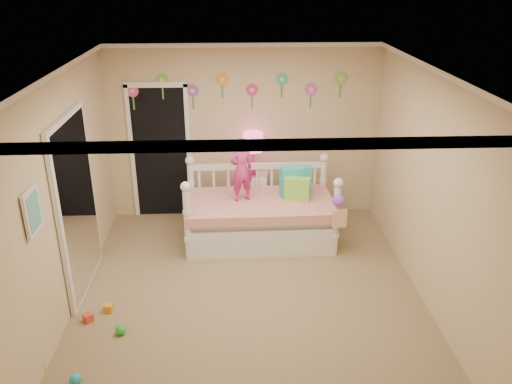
{
  "coord_description": "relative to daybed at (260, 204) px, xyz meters",
  "views": [
    {
      "loc": [
        -0.18,
        -5.17,
        3.54
      ],
      "look_at": [
        0.1,
        0.6,
        1.05
      ],
      "focal_mm": 36.44,
      "sensor_mm": 36.0,
      "label": 1
    }
  ],
  "objects": [
    {
      "name": "child",
      "position": [
        -0.25,
        0.01,
        0.51
      ],
      "size": [
        0.38,
        0.31,
        0.89
      ],
      "primitive_type": "imported",
      "rotation": [
        0.0,
        0.0,
        3.5
      ],
      "color": "#CE2E7F",
      "rests_on": "daybed"
    },
    {
      "name": "back_wall",
      "position": [
        -0.19,
        0.92,
        0.75
      ],
      "size": [
        4.0,
        0.01,
        2.6
      ],
      "primitive_type": "cube",
      "color": "tan",
      "rests_on": "floor"
    },
    {
      "name": "crown_molding",
      "position": [
        -0.19,
        -1.33,
        2.02
      ],
      "size": [
        4.0,
        4.5,
        0.06
      ],
      "primitive_type": null,
      "color": "white",
      "rests_on": "ceiling"
    },
    {
      "name": "pillow_lime",
      "position": [
        0.51,
        -0.02,
        0.22
      ],
      "size": [
        0.36,
        0.21,
        0.32
      ],
      "primitive_type": "cube",
      "rotation": [
        0.0,
        0.0,
        -0.26
      ],
      "color": "#88DF44",
      "rests_on": "daybed"
    },
    {
      "name": "nightstand",
      "position": [
        -0.06,
        0.72,
        -0.2
      ],
      "size": [
        0.46,
        0.37,
        0.71
      ],
      "primitive_type": "cube",
      "rotation": [
        0.0,
        0.0,
        -0.11
      ],
      "color": "white",
      "rests_on": "floor"
    },
    {
      "name": "hanging_bag",
      "position": [
        0.97,
        -0.56,
        0.12
      ],
      "size": [
        0.2,
        0.16,
        0.36
      ],
      "primitive_type": null,
      "color": "beige",
      "rests_on": "daybed"
    },
    {
      "name": "table_lamp",
      "position": [
        -0.06,
        0.72,
        0.59
      ],
      "size": [
        0.29,
        0.29,
        0.65
      ],
      "color": "#DD1D8A",
      "rests_on": "nightstand"
    },
    {
      "name": "left_wall",
      "position": [
        -2.19,
        -1.33,
        0.75
      ],
      "size": [
        0.01,
        4.5,
        2.6
      ],
      "primitive_type": "cube",
      "color": "tan",
      "rests_on": "floor"
    },
    {
      "name": "right_wall",
      "position": [
        1.81,
        -1.33,
        0.75
      ],
      "size": [
        0.01,
        4.5,
        2.6
      ],
      "primitive_type": "cube",
      "color": "tan",
      "rests_on": "floor"
    },
    {
      "name": "ceiling",
      "position": [
        -0.19,
        -1.33,
        2.05
      ],
      "size": [
        4.0,
        4.5,
        0.01
      ],
      "primitive_type": "cube",
      "color": "white",
      "rests_on": "floor"
    },
    {
      "name": "wall_picture",
      "position": [
        -2.16,
        -2.23,
        1.0
      ],
      "size": [
        0.05,
        0.34,
        0.42
      ],
      "primitive_type": "cube",
      "color": "white",
      "rests_on": "left_wall"
    },
    {
      "name": "daybed",
      "position": [
        0.0,
        0.0,
        0.0
      ],
      "size": [
        2.06,
        1.13,
        1.11
      ],
      "primitive_type": null,
      "rotation": [
        0.0,
        0.0,
        0.01
      ],
      "color": "white",
      "rests_on": "floor"
    },
    {
      "name": "toy_scatter",
      "position": [
        -1.94,
        -2.19,
        -0.5
      ],
      "size": [
        0.96,
        1.39,
        0.11
      ],
      "primitive_type": null,
      "rotation": [
        0.0,
        0.0,
        0.13
      ],
      "color": "#996666",
      "rests_on": "floor"
    },
    {
      "name": "closet_doorway",
      "position": [
        -1.44,
        0.9,
        0.48
      ],
      "size": [
        0.9,
        0.04,
        2.07
      ],
      "primitive_type": "cube",
      "color": "black",
      "rests_on": "back_wall"
    },
    {
      "name": "mirror_closet",
      "position": [
        -2.15,
        -1.03,
        0.5
      ],
      "size": [
        0.07,
        1.3,
        2.1
      ],
      "primitive_type": "cube",
      "color": "white",
      "rests_on": "left_wall"
    },
    {
      "name": "floor",
      "position": [
        -0.19,
        -1.33,
        -0.55
      ],
      "size": [
        4.0,
        4.5,
        0.01
      ],
      "primitive_type": "cube",
      "color": "#7F684C",
      "rests_on": "ground"
    },
    {
      "name": "pillow_turquoise",
      "position": [
        0.5,
        0.12,
        0.27
      ],
      "size": [
        0.44,
        0.23,
        0.42
      ],
      "primitive_type": "cube",
      "rotation": [
        0.0,
        0.0,
        0.2
      ],
      "color": "#22ACAE",
      "rests_on": "daybed"
    },
    {
      "name": "flower_decals",
      "position": [
        -0.28,
        0.91,
        1.39
      ],
      "size": [
        3.4,
        0.02,
        0.5
      ],
      "primitive_type": null,
      "color": "#B2668C",
      "rests_on": "back_wall"
    }
  ]
}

